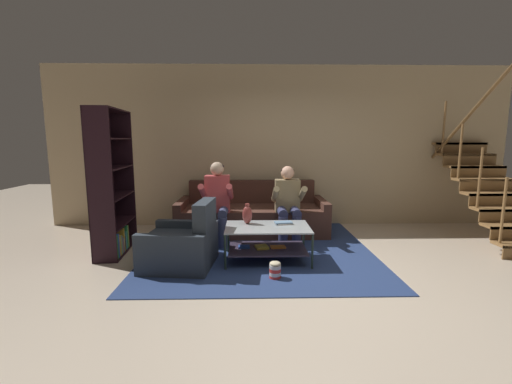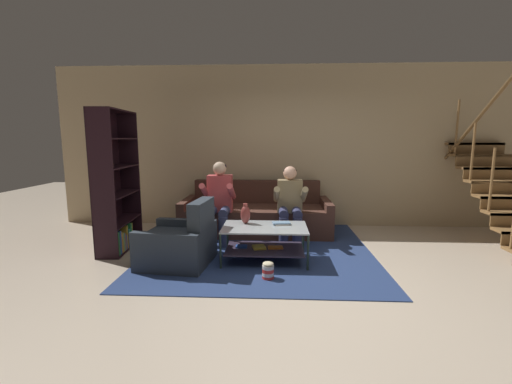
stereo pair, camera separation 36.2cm
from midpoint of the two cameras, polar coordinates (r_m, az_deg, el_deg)
The scene contains 13 objects.
ground at distance 4.22m, azimuth 4.34°, elevation -13.37°, with size 16.80×16.80×0.00m, color beige.
back_partition at distance 6.36m, azimuth 2.28°, elevation 7.52°, with size 8.40×0.12×2.90m, color tan.
staircase_run at distance 6.58m, azimuth 32.31°, elevation 2.14°, with size 0.94×2.37×2.64m.
couch at distance 5.88m, azimuth -2.41°, elevation -3.99°, with size 2.49×0.97×0.86m.
person_seated_left at distance 5.29m, azimuth -8.48°, elevation -1.19°, with size 0.50×0.58×1.24m.
person_seated_right at distance 5.27m, azimuth 3.42°, elevation -1.49°, with size 0.50×0.58×1.18m.
coffee_table at distance 4.52m, azimuth -0.44°, elevation -7.68°, with size 1.10×0.68×0.46m.
area_rug at distance 5.16m, azimuth -1.52°, elevation -9.10°, with size 3.16×3.35×0.01m.
vase at distance 4.60m, azimuth -3.72°, elevation -3.75°, with size 0.13×0.13×0.27m.
book_stack at distance 4.60m, azimuth 2.34°, elevation -5.17°, with size 0.25×0.19×0.03m.
bookshelf at distance 5.24m, azimuth -25.06°, elevation -0.99°, with size 0.39×1.06×2.00m.
armchair at distance 4.48m, azimuth -14.45°, elevation -8.65°, with size 0.92×0.91×0.84m.
popcorn_tub at distance 4.02m, azimuth 0.57°, elevation -12.91°, with size 0.13×0.13×0.21m.
Camera 1 is at (-0.58, -3.89, 1.59)m, focal length 24.00 mm.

